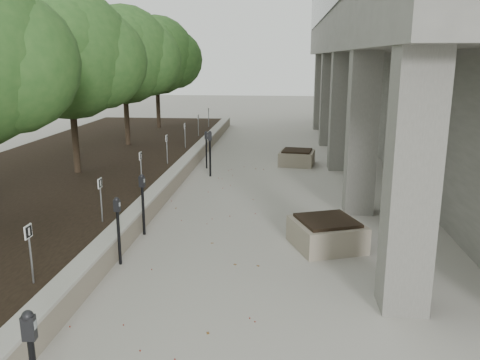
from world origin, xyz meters
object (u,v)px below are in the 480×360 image
at_px(parking_meter_5, 206,150).
at_px(planter_back, 297,157).
at_px(parking_meter_2, 119,231).
at_px(crabapple_tree_3, 71,82).
at_px(parking_meter_3, 143,205).
at_px(parking_meter_4, 210,154).
at_px(crabapple_tree_4, 124,76).
at_px(planter_front, 327,233).
at_px(crabapple_tree_5, 157,72).

relative_size(parking_meter_5, planter_back, 1.11).
bearing_deg(parking_meter_2, parking_meter_5, 98.10).
relative_size(crabapple_tree_3, parking_meter_3, 3.94).
distance_m(parking_meter_4, planter_back, 3.57).
relative_size(crabapple_tree_3, parking_meter_5, 4.09).
bearing_deg(crabapple_tree_4, planter_front, -52.80).
distance_m(crabapple_tree_3, planter_back, 8.15).
bearing_deg(crabapple_tree_5, crabapple_tree_4, -90.00).
xyz_separation_m(crabapple_tree_4, parking_meter_3, (3.25, -9.14, -2.43)).
relative_size(crabapple_tree_5, parking_meter_4, 3.59).
bearing_deg(crabapple_tree_5, parking_meter_4, -65.47).
height_order(crabapple_tree_5, parking_meter_3, crabapple_tree_5).
height_order(crabapple_tree_3, parking_meter_2, crabapple_tree_3).
distance_m(crabapple_tree_4, planter_back, 7.48).
relative_size(crabapple_tree_4, planter_back, 4.53).
relative_size(parking_meter_3, planter_back, 1.15).
bearing_deg(crabapple_tree_3, parking_meter_3, -51.86).
distance_m(crabapple_tree_3, crabapple_tree_4, 5.00).
height_order(crabapple_tree_3, planter_front, crabapple_tree_3).
bearing_deg(planter_front, crabapple_tree_4, 127.20).
height_order(parking_meter_5, planter_back, parking_meter_5).
distance_m(crabapple_tree_4, parking_meter_2, 11.52).
bearing_deg(planter_front, crabapple_tree_3, 147.98).
bearing_deg(parking_meter_5, parking_meter_2, -102.32).
distance_m(crabapple_tree_5, parking_meter_3, 14.71).
distance_m(parking_meter_2, parking_meter_5, 8.44).
xyz_separation_m(parking_meter_2, parking_meter_3, (0.00, 1.64, 0.02)).
bearing_deg(parking_meter_2, planter_back, 79.65).
xyz_separation_m(parking_meter_2, parking_meter_5, (0.33, 8.43, 0.00)).
xyz_separation_m(crabapple_tree_3, planter_back, (6.77, 3.54, -2.84)).
bearing_deg(crabapple_tree_3, parking_meter_4, 20.82).
relative_size(crabapple_tree_3, planter_back, 4.53).
bearing_deg(crabapple_tree_3, planter_back, 27.60).
bearing_deg(planter_front, parking_meter_3, 174.53).
height_order(crabapple_tree_5, planter_front, crabapple_tree_5).
distance_m(crabapple_tree_5, parking_meter_5, 8.53).
xyz_separation_m(crabapple_tree_4, parking_meter_4, (3.89, -3.52, -2.36)).
xyz_separation_m(parking_meter_4, planter_back, (2.88, 2.06, -0.48)).
relative_size(parking_meter_3, parking_meter_5, 1.04).
bearing_deg(crabapple_tree_4, parking_meter_5, -33.27).
bearing_deg(crabapple_tree_4, parking_meter_2, -73.22).
height_order(parking_meter_2, parking_meter_3, parking_meter_3).
height_order(parking_meter_4, planter_front, parking_meter_4).
height_order(crabapple_tree_3, parking_meter_3, crabapple_tree_3).
height_order(crabapple_tree_3, parking_meter_4, crabapple_tree_3).
xyz_separation_m(parking_meter_4, parking_meter_5, (-0.31, 1.17, -0.09)).
height_order(parking_meter_4, parking_meter_5, parking_meter_4).
bearing_deg(parking_meter_5, planter_back, 5.48).
distance_m(crabapple_tree_4, parking_meter_3, 10.00).
distance_m(crabapple_tree_5, parking_meter_4, 9.66).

